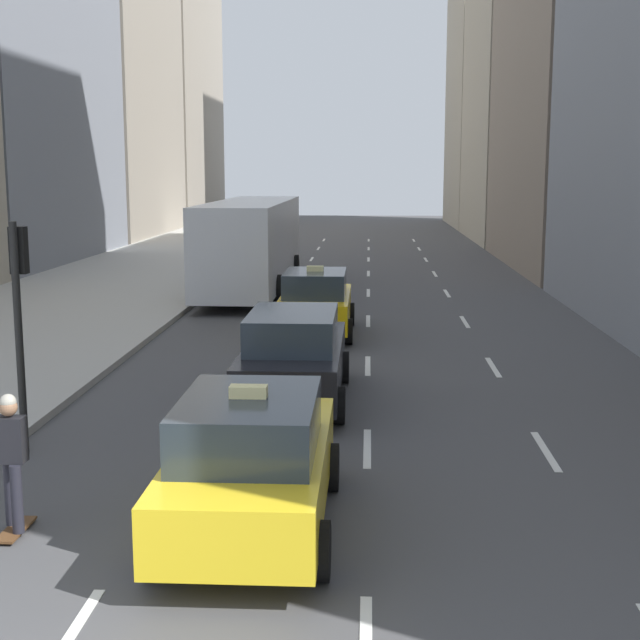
% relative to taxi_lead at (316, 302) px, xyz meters
% --- Properties ---
extents(sidewalk_left, '(8.00, 66.00, 0.15)m').
position_rel_taxi_lead_xyz_m(sidewalk_left, '(-8.20, 9.23, -0.81)').
color(sidewalk_left, '#ADAAA3').
rests_on(sidewalk_left, ground).
extents(lane_markings, '(5.72, 56.00, 0.01)m').
position_rel_taxi_lead_xyz_m(lane_markings, '(1.40, 5.23, -0.87)').
color(lane_markings, white).
rests_on(lane_markings, ground).
extents(building_row_left, '(6.00, 77.55, 29.76)m').
position_rel_taxi_lead_xyz_m(building_row_left, '(-15.20, 23.74, 10.72)').
color(building_row_left, '#4C515B').
rests_on(building_row_left, ground).
extents(taxi_lead, '(2.02, 4.40, 1.87)m').
position_rel_taxi_lead_xyz_m(taxi_lead, '(0.00, 0.00, 0.00)').
color(taxi_lead, yellow).
rests_on(taxi_lead, ground).
extents(taxi_second, '(2.02, 4.40, 1.87)m').
position_rel_taxi_lead_xyz_m(taxi_second, '(0.00, -13.10, 0.00)').
color(taxi_second, yellow).
rests_on(taxi_second, ground).
extents(sedan_black_near, '(2.02, 4.86, 1.77)m').
position_rel_taxi_lead_xyz_m(sedan_black_near, '(0.00, -6.98, 0.02)').
color(sedan_black_near, black).
rests_on(sedan_black_near, ground).
extents(city_bus, '(2.80, 11.61, 3.25)m').
position_rel_taxi_lead_xyz_m(city_bus, '(-2.81, 8.42, 0.91)').
color(city_bus, silver).
rests_on(city_bus, ground).
extents(skateboarder, '(0.36, 0.80, 1.75)m').
position_rel_taxi_lead_xyz_m(skateboarder, '(-2.87, -13.35, 0.08)').
color(skateboarder, brown).
rests_on(skateboarder, ground).
extents(traffic_light_pole, '(0.24, 0.42, 3.60)m').
position_rel_taxi_lead_xyz_m(traffic_light_pole, '(-3.95, -10.15, 1.53)').
color(traffic_light_pole, black).
rests_on(traffic_light_pole, ground).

